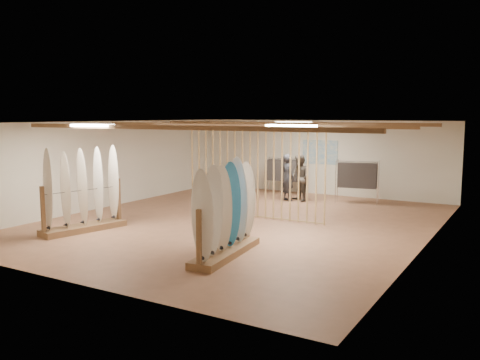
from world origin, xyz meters
The scene contains 16 objects.
floor centered at (0.00, 0.00, 0.00)m, with size 12.00×12.00×0.00m, color #9E6B4C.
ceiling centered at (0.00, 0.00, 2.80)m, with size 12.00×12.00×0.00m, color gray.
wall_back centered at (0.00, 6.00, 1.40)m, with size 12.00×12.00×0.00m, color silver.
wall_front centered at (0.00, -6.00, 1.40)m, with size 12.00×12.00×0.00m, color silver.
wall_left centered at (-5.00, 0.00, 1.40)m, with size 12.00×12.00×0.00m, color silver.
wall_right centered at (5.00, 0.00, 1.40)m, with size 12.00×12.00×0.00m, color silver.
ceiling_slats centered at (0.00, 0.00, 2.72)m, with size 9.50×6.12×0.10m, color brown.
light_panels centered at (0.00, 0.00, 2.74)m, with size 1.20×0.35×0.06m, color white.
bamboo_partition centered at (0.00, 0.80, 1.40)m, with size 4.45×0.05×2.78m.
poster centered at (0.00, 5.98, 1.60)m, with size 1.40×0.03×0.90m, color teal.
rack_left centered at (-2.97, -2.98, 0.73)m, with size 1.09×2.32×2.14m.
rack_right centered at (1.47, -3.10, 0.70)m, with size 0.85×2.57×2.03m.
clothing_rack_a centered at (-1.16, 5.24, 0.91)m, with size 1.31×0.40×1.40m.
clothing_rack_b centered at (1.89, 4.63, 0.97)m, with size 1.37×0.56×1.48m.
shopper_a centered at (-0.40, 3.99, 0.93)m, with size 0.68×0.46×1.86m, color #25272C.
shopper_b centered at (0.02, 4.08, 0.92)m, with size 0.89×0.70×1.85m, color #3F3831.
Camera 1 is at (7.09, -12.08, 3.00)m, focal length 38.00 mm.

